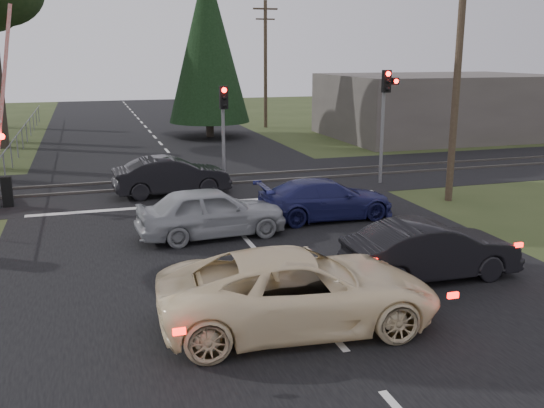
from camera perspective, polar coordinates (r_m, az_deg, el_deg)
name	(u,v)px	position (r m, az deg, el deg)	size (l,w,h in m)	color
ground	(283,281)	(14.82, 1.03, -7.21)	(120.00, 120.00, 0.00)	#2F3C1B
road	(204,192)	(24.12, -6.40, 1.10)	(14.00, 100.00, 0.01)	black
rail_corridor	(195,182)	(26.04, -7.24, 2.04)	(120.00, 8.00, 0.01)	black
stop_line	(214,203)	(22.40, -5.53, 0.13)	(13.00, 0.35, 0.00)	silver
rail_near	(199,185)	(25.26, -6.92, 1.78)	(120.00, 0.12, 0.10)	#59544C
rail_far	(192,178)	(26.80, -7.54, 2.47)	(120.00, 0.12, 0.10)	#59544C
traffic_signal_right	(386,104)	(25.60, 10.66, 9.20)	(0.68, 0.48, 4.70)	slate
traffic_signal_center	(224,119)	(24.51, -4.57, 7.99)	(0.32, 0.48, 4.10)	slate
utility_pole_near	(458,71)	(23.03, 17.06, 11.84)	(1.80, 0.26, 9.00)	#4C3D2D
utility_pole_mid	(265,62)	(44.98, -0.62, 13.22)	(1.80, 0.26, 9.00)	#4C3D2D
utility_pole_far	(201,59)	(69.31, -6.69, 13.42)	(1.80, 0.26, 9.00)	#4C3D2D
conifer_tree	(208,43)	(39.89, -6.06, 14.86)	(5.20, 5.20, 11.00)	#473D33
fence_left	(21,153)	(36.18, -22.55, 4.43)	(0.10, 36.00, 1.20)	slate
building_right	(439,106)	(41.75, 15.42, 8.92)	(14.00, 10.00, 4.00)	#59514C
cream_coupe	(299,290)	(12.20, 2.56, -8.08)	(2.59, 5.62, 1.56)	#FFE7B6
dark_hatchback	(431,250)	(15.25, 14.74, -4.24)	(1.50, 4.30, 1.42)	black
silver_car	(211,212)	(18.14, -5.73, -0.76)	(1.79, 4.45, 1.51)	#989CA0
blue_sedan	(325,199)	(20.11, 5.06, 0.45)	(1.86, 4.58, 1.33)	navy
dark_car_far	(172,176)	(23.81, -9.42, 2.62)	(1.55, 4.44, 1.46)	black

